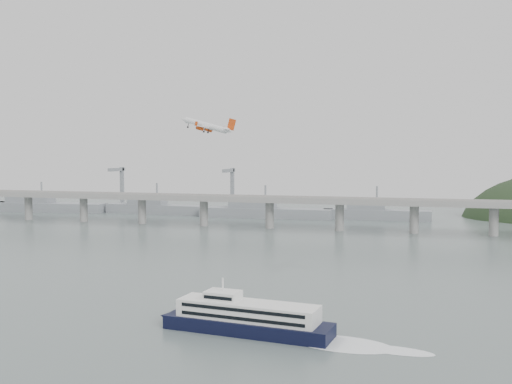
% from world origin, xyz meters
% --- Properties ---
extents(ground, '(900.00, 900.00, 0.00)m').
position_xyz_m(ground, '(0.00, 0.00, 0.00)').
color(ground, '#556261').
rests_on(ground, ground).
extents(bridge, '(800.00, 22.00, 23.90)m').
position_xyz_m(bridge, '(-1.15, 200.00, 17.65)').
color(bridge, gray).
rests_on(bridge, ground).
extents(distant_fleet, '(453.00, 60.90, 40.00)m').
position_xyz_m(distant_fleet, '(-155.36, 265.08, 6.22)').
color(distant_fleet, gray).
rests_on(distant_fleet, ground).
extents(ferry, '(85.72, 21.61, 16.18)m').
position_xyz_m(ferry, '(24.16, -41.64, 4.39)').
color(ferry, black).
rests_on(ferry, ground).
extents(airliner, '(34.11, 31.03, 10.95)m').
position_xyz_m(airliner, '(-37.92, 93.24, 68.58)').
color(airliner, white).
rests_on(airliner, ground).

